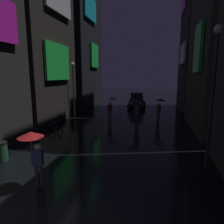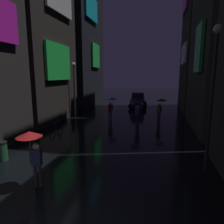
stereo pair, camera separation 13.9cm
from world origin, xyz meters
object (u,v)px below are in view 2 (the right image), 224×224
pedestrian_foreground_right_black (136,105)px  streetlamp_right_near (213,84)px  streetlamp_left_far (74,83)px  pedestrian_midstreet_centre_red (32,144)px  pedestrian_foreground_left_black (161,104)px  car_distant (138,100)px  trash_bin (2,151)px  pedestrian_near_crossing_blue (112,102)px  bicycle_parked_at_storefront (56,124)px

pedestrian_foreground_right_black → streetlamp_right_near: size_ratio=0.35×
streetlamp_right_near → streetlamp_left_far: streetlamp_right_near is taller
pedestrian_midstreet_centre_red → pedestrian_foreground_left_black: same height
pedestrian_foreground_left_black → streetlamp_left_far: bearing=176.2°
car_distant → trash_bin: (-4.64, -17.64, -0.46)m
pedestrian_midstreet_centre_red → pedestrian_foreground_left_black: 12.25m
pedestrian_foreground_right_black → pedestrian_foreground_left_black: 2.34m
pedestrian_near_crossing_blue → trash_bin: bearing=-107.9°
pedestrian_near_crossing_blue → pedestrian_foreground_left_black: size_ratio=1.00×
bicycle_parked_at_storefront → streetlamp_left_far: streetlamp_left_far is taller
pedestrian_foreground_left_black → trash_bin: (-7.39, -9.67, -1.20)m
pedestrian_midstreet_centre_red → car_distant: pedestrian_midstreet_centre_red is taller
pedestrian_foreground_right_black → streetlamp_left_far: 6.64m
car_distant → trash_bin: 18.24m
pedestrian_near_crossing_blue → car_distant: bearing=79.2°
pedestrian_foreground_left_black → streetlamp_right_near: (1.91, -8.47, 2.03)m
streetlamp_left_far → trash_bin: size_ratio=5.63×
pedestrian_near_crossing_blue → trash_bin: 10.17m
pedestrian_midstreet_centre_red → streetlamp_right_near: (6.41, 2.92, 2.03)m
pedestrian_foreground_right_black → car_distant: size_ratio=0.50×
pedestrian_midstreet_centre_red → pedestrian_foreground_right_black: same height
pedestrian_near_crossing_blue → pedestrian_foreground_right_black: size_ratio=1.00×
pedestrian_foreground_left_black → bicycle_parked_at_storefront: 8.73m
car_distant → pedestrian_near_crossing_blue: bearing=-100.8°
pedestrian_near_crossing_blue → streetlamp_right_near: bearing=-53.7°
streetlamp_right_near → streetlamp_left_far: bearing=138.0°
pedestrian_foreground_right_black → trash_bin: size_ratio=2.28×
pedestrian_near_crossing_blue → pedestrian_foreground_right_black: 2.67m
streetlamp_right_near → bicycle_parked_at_storefront: bearing=154.7°
trash_bin → pedestrian_foreground_right_black: bearing=56.8°
bicycle_parked_at_storefront → streetlamp_right_near: (9.60, -4.53, 3.31)m
pedestrian_near_crossing_blue → trash_bin: size_ratio=2.28×
pedestrian_foreground_left_black → pedestrian_near_crossing_blue: bearing=-179.3°
pedestrian_midstreet_centre_red → trash_bin: (-2.89, 1.72, -1.20)m
pedestrian_foreground_left_black → streetlamp_right_near: bearing=-77.3°
streetlamp_right_near → trash_bin: size_ratio=6.43×
car_distant → bicycle_parked_at_storefront: bearing=-112.5°
bicycle_parked_at_storefront → car_distant: 12.90m
car_distant → streetlamp_right_near: size_ratio=0.71×
bicycle_parked_at_storefront → pedestrian_near_crossing_blue: bearing=48.8°
pedestrian_foreground_left_black → car_distant: pedestrian_foreground_left_black is taller
car_distant → streetlamp_right_near: (4.66, -16.44, 2.77)m
pedestrian_foreground_right_black → car_distant: bearing=95.0°
pedestrian_foreground_left_black → streetlamp_right_near: 8.92m
pedestrian_foreground_right_black → streetlamp_right_near: streetlamp_right_near is taller
pedestrian_foreground_right_black → streetlamp_left_far: bearing=163.2°
pedestrian_foreground_left_black → trash_bin: size_ratio=2.28×
pedestrian_foreground_right_black → bicycle_parked_at_storefront: size_ratio=1.16×
car_distant → pedestrian_foreground_right_black: bearing=-85.0°
pedestrian_midstreet_centre_red → streetlamp_right_near: 7.33m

